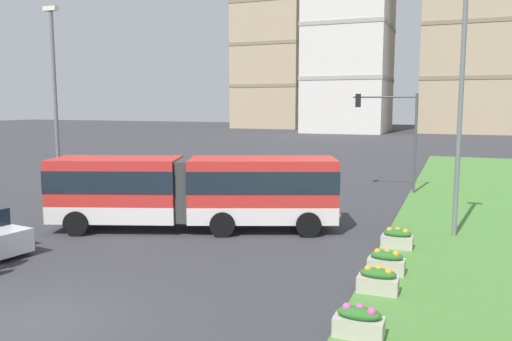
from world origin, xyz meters
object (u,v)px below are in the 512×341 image
at_px(flower_planter_0, 359,322).
at_px(streetlight_median, 461,104).
at_px(apartment_tower_west, 273,48).
at_px(apartment_tower_centre, 471,4).
at_px(apartment_tower_westcentre, 350,4).
at_px(flower_planter_1, 378,280).
at_px(streetlight_left, 55,103).
at_px(flower_planter_3, 397,238).
at_px(traffic_light_far_right, 394,125).
at_px(articulated_bus, 195,190).
at_px(flower_planter_2, 386,262).

bearing_deg(flower_planter_0, streetlight_median, 79.46).
bearing_deg(apartment_tower_west, apartment_tower_centre, -6.45).
xyz_separation_m(apartment_tower_westcentre, apartment_tower_centre, (20.89, 7.49, -0.12)).
distance_m(apartment_tower_west, apartment_tower_westcentre, 23.76).
bearing_deg(flower_planter_1, apartment_tower_centre, 88.11).
bearing_deg(streetlight_left, flower_planter_3, -2.31).
relative_size(flower_planter_0, flower_planter_3, 1.00).
relative_size(traffic_light_far_right, apartment_tower_westcentre, 0.12).
relative_size(traffic_light_far_right, streetlight_left, 0.60).
relative_size(articulated_bus, apartment_tower_centre, 0.25).
bearing_deg(traffic_light_far_right, flower_planter_1, -84.57).
bearing_deg(flower_planter_1, streetlight_left, 161.33).
bearing_deg(streetlight_left, flower_planter_2, -12.77).
bearing_deg(streetlight_median, flower_planter_1, -104.56).
bearing_deg(traffic_light_far_right, streetlight_median, -70.20).
bearing_deg(streetlight_left, articulated_bus, -4.01).
relative_size(flower_planter_0, streetlight_left, 0.11).
xyz_separation_m(flower_planter_3, apartment_tower_centre, (3.02, 87.00, 23.34)).
bearing_deg(articulated_bus, flower_planter_2, -20.37).
bearing_deg(streetlight_median, apartment_tower_westcentre, 104.41).
height_order(flower_planter_1, apartment_tower_centre, apartment_tower_centre).
bearing_deg(articulated_bus, streetlight_left, 175.99).
bearing_deg(apartment_tower_west, flower_planter_3, -67.78).
bearing_deg(apartment_tower_centre, traffic_light_far_right, -93.56).
bearing_deg(flower_planter_3, flower_planter_2, -90.00).
height_order(articulated_bus, flower_planter_2, articulated_bus).
distance_m(flower_planter_2, apartment_tower_westcentre, 87.58).
relative_size(flower_planter_2, streetlight_median, 0.11).
height_order(flower_planter_0, flower_planter_1, same).
height_order(apartment_tower_westcentre, apartment_tower_centre, apartment_tower_westcentre).
distance_m(apartment_tower_west, apartment_tower_centre, 41.12).
distance_m(streetlight_median, apartment_tower_centre, 86.43).
relative_size(articulated_bus, flower_planter_3, 10.81).
xyz_separation_m(flower_planter_0, traffic_light_far_right, (-1.63, 20.00, 3.60)).
xyz_separation_m(articulated_bus, flower_planter_2, (8.26, -3.07, -1.23)).
bearing_deg(apartment_tower_centre, articulated_bus, -97.40).
bearing_deg(flower_planter_0, apartment_tower_west, 110.66).
xyz_separation_m(streetlight_median, apartment_tower_west, (-39.30, 88.99, 12.56)).
distance_m(flower_planter_2, streetlight_median, 7.58).
xyz_separation_m(flower_planter_0, apartment_tower_west, (-37.40, 99.20, 17.37)).
height_order(flower_planter_3, apartment_tower_westcentre, apartment_tower_westcentre).
distance_m(flower_planter_2, flower_planter_3, 2.96).
bearing_deg(traffic_light_far_right, flower_planter_0, -85.35).
distance_m(traffic_light_far_right, streetlight_median, 10.48).
bearing_deg(flower_planter_3, traffic_light_far_right, 97.48).
relative_size(articulated_bus, streetlight_left, 1.23).
distance_m(streetlight_left, apartment_tower_centre, 90.31).
bearing_deg(flower_planter_1, flower_planter_3, 90.00).
height_order(flower_planter_2, apartment_tower_west, apartment_tower_west).
distance_m(flower_planter_2, apartment_tower_west, 103.13).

